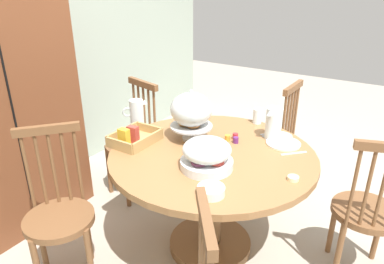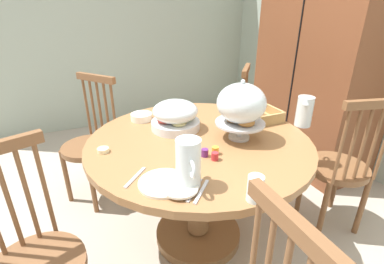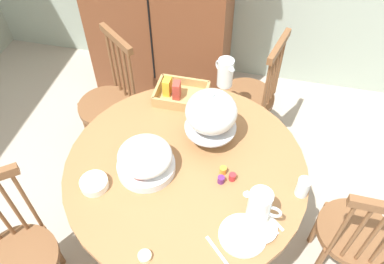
{
  "view_description": "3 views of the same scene",
  "coord_description": "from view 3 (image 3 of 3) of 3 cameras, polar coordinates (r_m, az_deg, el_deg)",
  "views": [
    {
      "loc": [
        -1.84,
        -0.9,
        1.73
      ],
      "look_at": [
        -0.11,
        0.21,
        0.84
      ],
      "focal_mm": 33.39,
      "sensor_mm": 36.0,
      "label": 1
    },
    {
      "loc": [
        1.22,
        -0.57,
        1.45
      ],
      "look_at": [
        -0.21,
        0.06,
        0.74
      ],
      "focal_mm": 26.6,
      "sensor_mm": 36.0,
      "label": 2
    },
    {
      "loc": [
        0.19,
        -1.11,
        2.35
      ],
      "look_at": [
        -0.11,
        0.21,
        0.84
      ],
      "focal_mm": 35.8,
      "sensor_mm": 36.0,
      "label": 3
    }
  ],
  "objects": [
    {
      "name": "ground_plane",
      "position": [
        2.61,
        1.3,
        -16.3
      ],
      "size": [
        10.0,
        10.0,
        0.0
      ],
      "primitive_type": "plane",
      "color": "#A89E8E"
    },
    {
      "name": "dining_table",
      "position": [
        2.18,
        -0.89,
        -8.13
      ],
      "size": [
        1.28,
        1.28,
        0.74
      ],
      "color": "olive",
      "rests_on": "ground_plane"
    },
    {
      "name": "windsor_chair_near_window",
      "position": [
        2.79,
        -12.18,
        4.03
      ],
      "size": [
        0.47,
        0.47,
        0.97
      ],
      "color": "brown",
      "rests_on": "ground_plane"
    },
    {
      "name": "windsor_chair_by_cabinet",
      "position": [
        2.26,
        -24.41,
        -16.55
      ],
      "size": [
        0.47,
        0.47,
        0.97
      ],
      "color": "brown",
      "rests_on": "ground_plane"
    },
    {
      "name": "windsor_chair_far_side",
      "position": [
        2.3,
        22.99,
        -14.04
      ],
      "size": [
        0.4,
        0.4,
        0.97
      ],
      "color": "brown",
      "rests_on": "ground_plane"
    },
    {
      "name": "windsor_chair_host_seat",
      "position": [
        2.81,
        8.6,
        5.0
      ],
      "size": [
        0.42,
        0.42,
        0.97
      ],
      "color": "brown",
      "rests_on": "ground_plane"
    },
    {
      "name": "pastry_stand_with_dome",
      "position": [
        1.99,
        2.88,
        2.77
      ],
      "size": [
        0.28,
        0.28,
        0.34
      ],
      "color": "silver",
      "rests_on": "dining_table"
    },
    {
      "name": "fruit_platter_covered",
      "position": [
        1.94,
        -6.96,
        -4.07
      ],
      "size": [
        0.3,
        0.3,
        0.18
      ],
      "color": "silver",
      "rests_on": "dining_table"
    },
    {
      "name": "orange_juice_pitcher",
      "position": [
        1.78,
        9.87,
        -11.25
      ],
      "size": [
        0.19,
        0.11,
        0.21
      ],
      "color": "silver",
      "rests_on": "dining_table"
    },
    {
      "name": "milk_pitcher",
      "position": [
        2.41,
        4.96,
        8.66
      ],
      "size": [
        0.15,
        0.15,
        0.19
      ],
      "color": "silver",
      "rests_on": "dining_table"
    },
    {
      "name": "cereal_basket",
      "position": [
        2.34,
        -1.94,
        5.78
      ],
      "size": [
        0.32,
        0.24,
        0.12
      ],
      "color": "tan",
      "rests_on": "dining_table"
    },
    {
      "name": "china_plate_large",
      "position": [
        1.81,
        7.55,
        -15.0
      ],
      "size": [
        0.22,
        0.22,
        0.01
      ],
      "primitive_type": "cylinder",
      "color": "white",
      "rests_on": "dining_table"
    },
    {
      "name": "china_plate_small",
      "position": [
        1.83,
        10.25,
        -13.96
      ],
      "size": [
        0.15,
        0.15,
        0.01
      ],
      "primitive_type": "cylinder",
      "color": "white",
      "rests_on": "china_plate_large"
    },
    {
      "name": "cereal_bowl",
      "position": [
        1.98,
        -14.37,
        -7.45
      ],
      "size": [
        0.14,
        0.14,
        0.04
      ],
      "primitive_type": "cylinder",
      "color": "white",
      "rests_on": "dining_table"
    },
    {
      "name": "drinking_glass",
      "position": [
        1.95,
        16.2,
        -7.89
      ],
      "size": [
        0.06,
        0.06,
        0.11
      ],
      "primitive_type": "cylinder",
      "color": "silver",
      "rests_on": "dining_table"
    },
    {
      "name": "butter_dish",
      "position": [
        1.76,
        -7.06,
        -17.89
      ],
      "size": [
        0.06,
        0.06,
        0.02
      ],
      "primitive_type": "cylinder",
      "color": "beige",
      "rests_on": "dining_table"
    },
    {
      "name": "jam_jar_strawberry",
      "position": [
        1.96,
        6.02,
        -6.66
      ],
      "size": [
        0.04,
        0.04,
        0.04
      ],
      "primitive_type": "cylinder",
      "color": "#B7282D",
      "rests_on": "dining_table"
    },
    {
      "name": "jam_jar_apricot",
      "position": [
        1.98,
        4.65,
        -5.7
      ],
      "size": [
        0.04,
        0.04,
        0.04
      ],
      "primitive_type": "cylinder",
      "color": "orange",
      "rests_on": "dining_table"
    },
    {
      "name": "jam_jar_grape",
      "position": [
        1.94,
        4.35,
        -7.11
      ],
      "size": [
        0.04,
        0.04,
        0.04
      ],
      "primitive_type": "cylinder",
      "color": "#5B2366",
      "rests_on": "dining_table"
    },
    {
      "name": "table_knife",
      "position": [
        1.87,
        10.97,
        -12.78
      ],
      "size": [
        0.13,
        0.13,
        0.01
      ],
      "primitive_type": "cube",
      "rotation": [
        0.0,
        0.0,
        5.52
      ],
      "color": "silver",
      "rests_on": "dining_table"
    },
    {
      "name": "dinner_fork",
      "position": [
        1.88,
        11.67,
        -12.31
      ],
      "size": [
        0.13,
        0.13,
        0.01
      ],
      "primitive_type": "cube",
      "rotation": [
        0.0,
        0.0,
        5.52
      ],
      "color": "silver",
      "rests_on": "dining_table"
    },
    {
      "name": "soup_spoon",
      "position": [
        1.77,
        3.84,
        -17.36
      ],
      "size": [
        0.13,
        0.13,
        0.01
      ],
      "primitive_type": "cube",
      "rotation": [
        0.0,
        0.0,
        5.52
      ],
      "color": "silver",
      "rests_on": "dining_table"
    }
  ]
}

